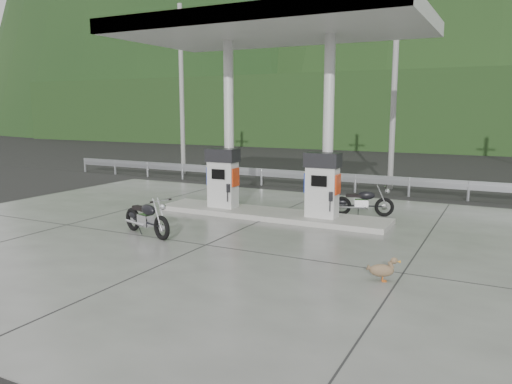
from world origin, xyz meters
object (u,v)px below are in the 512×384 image
at_px(motorcycle_left, 147,218).
at_px(motorcycle_right, 363,202).
at_px(gas_pump_left, 223,178).
at_px(gas_pump_right, 322,185).
at_px(duck, 382,271).

xyz_separation_m(motorcycle_left, motorcycle_right, (4.23, 4.76, -0.03)).
relative_size(gas_pump_left, motorcycle_right, 1.07).
bearing_deg(gas_pump_left, gas_pump_right, 0.00).
bearing_deg(gas_pump_right, motorcycle_left, -135.58).
height_order(gas_pump_right, motorcycle_right, gas_pump_right).
bearing_deg(motorcycle_right, motorcycle_left, -148.02).
bearing_deg(duck, motorcycle_left, 153.52).
xyz_separation_m(gas_pump_right, motorcycle_right, (0.80, 1.39, -0.65)).
xyz_separation_m(gas_pump_right, motorcycle_left, (-3.43, -3.36, -0.62)).
bearing_deg(motorcycle_right, gas_pump_right, -136.12).
height_order(gas_pump_right, duck, gas_pump_right).
bearing_deg(motorcycle_left, gas_pump_left, 105.06).
bearing_deg(gas_pump_left, motorcycle_right, 19.21).
bearing_deg(motorcycle_left, gas_pump_right, 63.44).
distance_m(motorcycle_left, motorcycle_right, 6.36).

